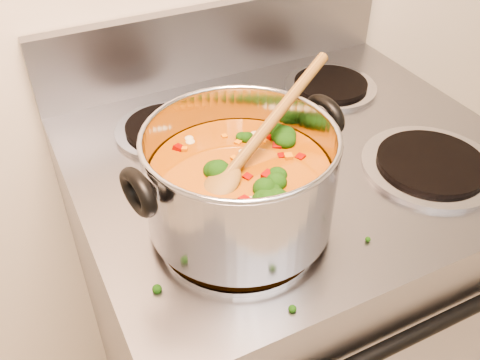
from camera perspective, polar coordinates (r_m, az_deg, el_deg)
name	(u,v)px	position (r m, az deg, el deg)	size (l,w,h in m)	color
electric_range	(280,304)	(1.30, 4.32, -13.06)	(0.79, 0.71, 1.08)	gray
stockpot	(240,182)	(0.77, 0.02, -0.21)	(0.34, 0.28, 0.17)	#A8A7AF
wooden_spoon	(249,149)	(0.75, 1.00, 3.31)	(0.28, 0.16, 0.12)	brown
cooktop_crumbs	(286,230)	(0.81, 4.93, -5.29)	(0.24, 0.39, 0.01)	black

